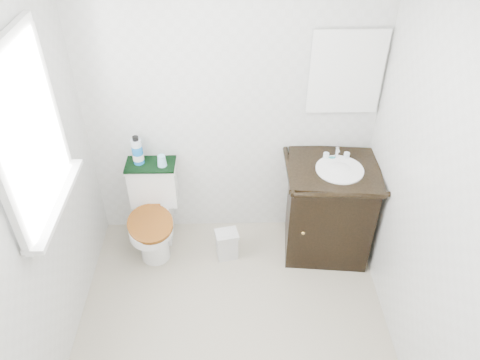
{
  "coord_description": "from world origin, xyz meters",
  "views": [
    {
      "loc": [
        0.01,
        -1.85,
        2.86
      ],
      "look_at": [
        0.06,
        0.75,
        0.84
      ],
      "focal_mm": 35.0,
      "sensor_mm": 36.0,
      "label": 1
    }
  ],
  "objects_px": {
    "trash_bin": "(227,244)",
    "cup": "(162,161)",
    "mouthwash_bottle": "(137,151)",
    "vanity": "(329,207)",
    "toilet": "(154,214)"
  },
  "relations": [
    {
      "from": "cup",
      "to": "mouthwash_bottle",
      "type": "bearing_deg",
      "value": 167.57
    },
    {
      "from": "vanity",
      "to": "cup",
      "type": "height_order",
      "value": "vanity"
    },
    {
      "from": "trash_bin",
      "to": "cup",
      "type": "relative_size",
      "value": 2.86
    },
    {
      "from": "vanity",
      "to": "mouthwash_bottle",
      "type": "bearing_deg",
      "value": 172.28
    },
    {
      "from": "vanity",
      "to": "trash_bin",
      "type": "relative_size",
      "value": 3.54
    },
    {
      "from": "toilet",
      "to": "vanity",
      "type": "height_order",
      "value": "vanity"
    },
    {
      "from": "toilet",
      "to": "cup",
      "type": "relative_size",
      "value": 7.99
    },
    {
      "from": "vanity",
      "to": "trash_bin",
      "type": "height_order",
      "value": "vanity"
    },
    {
      "from": "mouthwash_bottle",
      "to": "cup",
      "type": "xyz_separation_m",
      "value": [
        0.18,
        -0.04,
        -0.06
      ]
    },
    {
      "from": "toilet",
      "to": "trash_bin",
      "type": "relative_size",
      "value": 2.79
    },
    {
      "from": "vanity",
      "to": "trash_bin",
      "type": "bearing_deg",
      "value": -173.35
    },
    {
      "from": "cup",
      "to": "vanity",
      "type": "bearing_deg",
      "value": -7.05
    },
    {
      "from": "mouthwash_bottle",
      "to": "cup",
      "type": "relative_size",
      "value": 2.62
    },
    {
      "from": "trash_bin",
      "to": "cup",
      "type": "xyz_separation_m",
      "value": [
        -0.49,
        0.25,
        0.66
      ]
    },
    {
      "from": "trash_bin",
      "to": "cup",
      "type": "bearing_deg",
      "value": 152.42
    }
  ]
}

